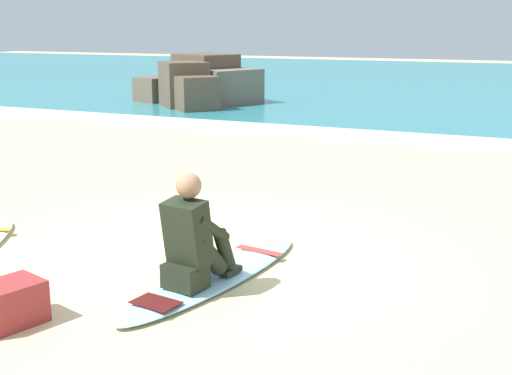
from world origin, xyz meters
TOP-DOWN VIEW (x-y plane):
  - ground_plane at (0.00, 0.00)m, footprint 80.00×80.00m
  - sea at (0.00, 21.11)m, footprint 80.00×28.00m
  - breaking_foam at (0.00, 7.41)m, footprint 80.00×0.90m
  - surfboard_main at (0.32, -0.49)m, footprint 0.88×2.52m
  - surfer_seated at (0.28, -0.79)m, footprint 0.45×0.75m
  - rock_outcrop_distant at (-5.96, 10.66)m, footprint 3.52×3.49m
  - beach_bag at (-0.65, -1.92)m, footprint 0.48×0.56m

SIDE VIEW (x-z plane):
  - ground_plane at x=0.00m, z-range 0.00..0.00m
  - surfboard_main at x=0.32m, z-range 0.00..0.07m
  - sea at x=0.00m, z-range 0.00..0.10m
  - breaking_foam at x=0.00m, z-range 0.00..0.11m
  - beach_bag at x=-0.65m, z-range 0.00..0.32m
  - surfer_seated at x=0.28m, z-range -0.04..0.91m
  - rock_outcrop_distant at x=-5.96m, z-range -0.11..1.28m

